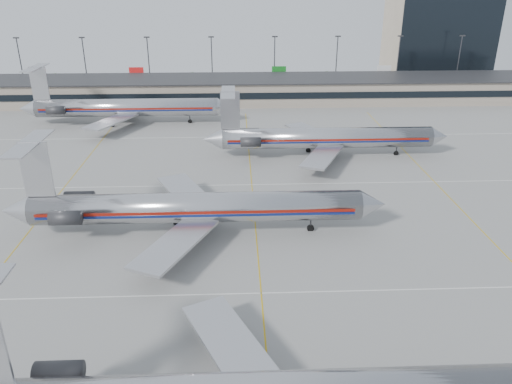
{
  "coord_description": "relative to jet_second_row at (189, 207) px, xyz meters",
  "views": [
    {
      "loc": [
        -2.39,
        -34.35,
        31.19
      ],
      "look_at": [
        0.13,
        26.69,
        4.5
      ],
      "focal_mm": 35.0,
      "sensor_mm": 36.0,
      "label": 1
    }
  ],
  "objects": [
    {
      "name": "ground",
      "position": [
        8.55,
        -23.88,
        -3.75
      ],
      "size": [
        260.0,
        260.0,
        0.0
      ],
      "primitive_type": "plane",
      "color": "gray",
      "rests_on": "ground"
    },
    {
      "name": "apron_markings",
      "position": [
        8.55,
        -13.88,
        -3.74
      ],
      "size": [
        160.0,
        0.15,
        0.02
      ],
      "primitive_type": "cube",
      "color": "silver",
      "rests_on": "ground"
    },
    {
      "name": "terminal",
      "position": [
        8.55,
        74.1,
        -0.59
      ],
      "size": [
        162.0,
        17.0,
        6.25
      ],
      "color": "gray",
      "rests_on": "ground"
    },
    {
      "name": "light_mast_row",
      "position": [
        8.55,
        88.12,
        4.83
      ],
      "size": [
        163.6,
        0.4,
        15.28
      ],
      "color": "#38383D",
      "rests_on": "ground"
    },
    {
      "name": "distant_building",
      "position": [
        70.55,
        104.12,
        8.75
      ],
      "size": [
        30.0,
        20.0,
        25.0
      ],
      "primitive_type": "cube",
      "color": "tan",
      "rests_on": "ground"
    },
    {
      "name": "jet_second_row",
      "position": [
        0.0,
        0.0,
        0.0
      ],
      "size": [
        49.33,
        29.05,
        12.91
      ],
      "color": "#B8B8BD",
      "rests_on": "ground"
    },
    {
      "name": "jet_third_row",
      "position": [
        21.96,
        29.4,
        -0.13
      ],
      "size": [
        45.56,
        28.03,
        12.46
      ],
      "color": "#B8B8BD",
      "rests_on": "ground"
    },
    {
      "name": "jet_back_row",
      "position": [
        -19.22,
        53.24,
        0.04
      ],
      "size": [
        47.67,
        29.32,
        13.03
      ],
      "color": "#B8B8BD",
      "rests_on": "ground"
    }
  ]
}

